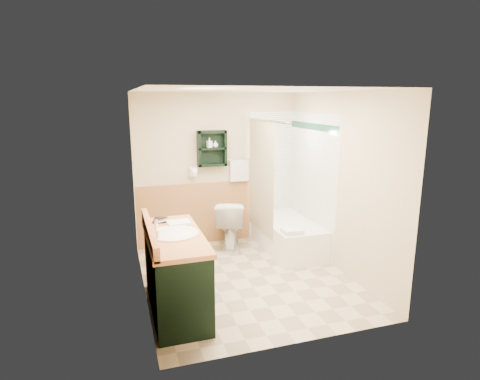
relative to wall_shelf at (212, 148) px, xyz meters
name	(u,v)px	position (x,y,z in m)	size (l,w,h in m)	color
floor	(247,278)	(0.10, -1.41, -1.55)	(3.00, 3.00, 0.00)	beige
back_wall	(217,169)	(0.10, 0.11, -0.35)	(2.60, 0.04, 2.40)	beige
left_wall	(138,197)	(-1.22, -1.41, -0.35)	(0.04, 3.00, 2.40)	beige
right_wall	(340,183)	(1.42, -1.41, -0.35)	(0.04, 3.00, 2.40)	beige
ceiling	(247,88)	(0.10, -1.41, 0.87)	(2.60, 3.00, 0.04)	white
wainscot_left	(145,254)	(-1.19, -1.41, -1.05)	(2.98, 2.98, 1.00)	tan
wainscot_back	(218,212)	(0.10, 0.08, -1.05)	(2.58, 2.58, 1.00)	tan
mirror_frame	(145,180)	(-1.17, -1.96, -0.05)	(1.30, 1.30, 1.00)	brown
mirror_glass	(146,180)	(-1.17, -1.96, -0.05)	(1.20, 1.20, 0.90)	white
tile_right	(311,183)	(1.38, -0.66, -0.50)	(1.50, 1.50, 2.10)	white
tile_back	(277,175)	(1.13, 0.07, -0.50)	(0.95, 0.95, 2.10)	white
tile_accent	(313,126)	(1.37, -0.66, 0.35)	(1.50, 1.50, 0.10)	#13422D
wall_shelf	(212,148)	(0.00, 0.00, 0.00)	(0.45, 0.15, 0.55)	black
hair_dryer	(193,172)	(-0.30, 0.02, -0.35)	(0.10, 0.24, 0.18)	white
towel_bar	(239,160)	(0.45, 0.04, -0.20)	(0.40, 0.06, 0.40)	white
curtain_rod	(266,120)	(0.63, -0.66, 0.45)	(0.03, 0.03, 1.60)	silver
shower_curtain	(261,177)	(0.63, -0.48, -0.40)	(1.05, 1.05, 1.70)	#BBAB8D
vanity	(176,272)	(-0.89, -1.91, -1.11)	(0.59, 1.39, 0.88)	black
bathtub	(286,235)	(1.03, -0.59, -1.32)	(0.70, 1.50, 0.47)	white
toilet	(230,224)	(0.21, -0.24, -1.17)	(0.43, 0.77, 0.76)	white
counter_towel	(179,223)	(-0.79, -1.60, -0.65)	(0.25, 0.20, 0.04)	white
vanity_book	(153,212)	(-1.06, -1.37, -0.56)	(0.16, 0.02, 0.22)	black
tub_towel	(292,231)	(0.84, -1.19, -1.05)	(0.27, 0.22, 0.07)	white
soap_bottle_a	(209,145)	(-0.04, -0.01, 0.05)	(0.07, 0.15, 0.07)	white
soap_bottle_b	(215,145)	(0.05, -0.01, 0.06)	(0.08, 0.10, 0.08)	white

